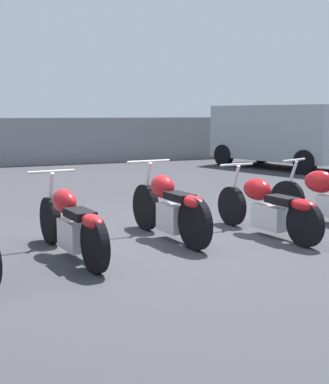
{
  "coord_description": "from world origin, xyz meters",
  "views": [
    {
      "loc": [
        -2.95,
        -6.5,
        1.72
      ],
      "look_at": [
        0.0,
        0.1,
        0.65
      ],
      "focal_mm": 50.0,
      "sensor_mm": 36.0,
      "label": 1
    }
  ],
  "objects_px": {
    "motorcycle_slot_2": "(170,207)",
    "motorcycle_slot_1": "(71,223)",
    "parked_van": "(282,133)",
    "motorcycle_slot_3": "(267,207)"
  },
  "relations": [
    {
      "from": "motorcycle_slot_2",
      "to": "motorcycle_slot_1",
      "type": "bearing_deg",
      "value": -171.3
    },
    {
      "from": "motorcycle_slot_1",
      "to": "motorcycle_slot_2",
      "type": "distance_m",
      "value": 1.5
    },
    {
      "from": "motorcycle_slot_3",
      "to": "parked_van",
      "type": "distance_m",
      "value": 9.72
    },
    {
      "from": "motorcycle_slot_1",
      "to": "motorcycle_slot_2",
      "type": "xyz_separation_m",
      "value": [
        1.46,
        0.36,
        0.03
      ]
    },
    {
      "from": "motorcycle_slot_1",
      "to": "motorcycle_slot_3",
      "type": "distance_m",
      "value": 2.81
    },
    {
      "from": "motorcycle_slot_3",
      "to": "motorcycle_slot_1",
      "type": "bearing_deg",
      "value": 174.37
    },
    {
      "from": "motorcycle_slot_2",
      "to": "motorcycle_slot_3",
      "type": "height_order",
      "value": "motorcycle_slot_2"
    },
    {
      "from": "motorcycle_slot_2",
      "to": "parked_van",
      "type": "xyz_separation_m",
      "value": [
        7.24,
        7.34,
        0.65
      ]
    },
    {
      "from": "motorcycle_slot_2",
      "to": "motorcycle_slot_3",
      "type": "xyz_separation_m",
      "value": [
        1.35,
        -0.36,
        -0.04
      ]
    },
    {
      "from": "motorcycle_slot_1",
      "to": "parked_van",
      "type": "distance_m",
      "value": 11.63
    }
  ]
}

